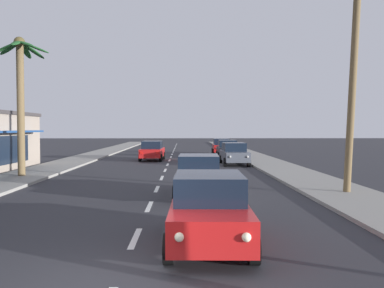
{
  "coord_description": "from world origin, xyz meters",
  "views": [
    {
      "loc": [
        1.22,
        -7.13,
        2.77
      ],
      "look_at": [
        1.53,
        8.0,
        2.2
      ],
      "focal_mm": 39.05,
      "sensor_mm": 36.0,
      "label": 1
    }
  ],
  "objects_px": {
    "sedan_parked_mid_kerb": "(234,154)",
    "sedan_parked_far_kerb": "(221,146)",
    "sedan_lead_at_stop_bar": "(209,209)",
    "sedan_third_in_queue": "(199,175)",
    "palm_left_second": "(20,80)",
    "sedan_parked_nearest_kerb": "(227,149)",
    "palm_right_second": "(356,19)",
    "sedan_oncoming_far": "(152,151)"
  },
  "relations": [
    {
      "from": "sedan_parked_mid_kerb",
      "to": "sedan_parked_far_kerb",
      "type": "distance_m",
      "value": 12.64
    },
    {
      "from": "sedan_lead_at_stop_bar",
      "to": "sedan_third_in_queue",
      "type": "relative_size",
      "value": 1.0
    },
    {
      "from": "sedan_parked_mid_kerb",
      "to": "sedan_parked_far_kerb",
      "type": "relative_size",
      "value": 1.0
    },
    {
      "from": "sedan_parked_far_kerb",
      "to": "palm_left_second",
      "type": "xyz_separation_m",
      "value": [
        -13.05,
        -20.83,
        4.58
      ]
    },
    {
      "from": "sedan_third_in_queue",
      "to": "sedan_parked_far_kerb",
      "type": "height_order",
      "value": "same"
    },
    {
      "from": "sedan_parked_nearest_kerb",
      "to": "palm_right_second",
      "type": "relative_size",
      "value": 0.45
    },
    {
      "from": "sedan_lead_at_stop_bar",
      "to": "sedan_oncoming_far",
      "type": "height_order",
      "value": "same"
    },
    {
      "from": "sedan_third_in_queue",
      "to": "palm_left_second",
      "type": "relative_size",
      "value": 0.58
    },
    {
      "from": "sedan_lead_at_stop_bar",
      "to": "sedan_parked_far_kerb",
      "type": "height_order",
      "value": "same"
    },
    {
      "from": "sedan_parked_mid_kerb",
      "to": "palm_right_second",
      "type": "distance_m",
      "value": 16.08
    },
    {
      "from": "sedan_parked_mid_kerb",
      "to": "sedan_lead_at_stop_bar",
      "type": "bearing_deg",
      "value": -98.48
    },
    {
      "from": "sedan_parked_mid_kerb",
      "to": "palm_right_second",
      "type": "bearing_deg",
      "value": -77.33
    },
    {
      "from": "sedan_third_in_queue",
      "to": "sedan_parked_mid_kerb",
      "type": "xyz_separation_m",
      "value": [
        3.22,
        14.6,
        0.0
      ]
    },
    {
      "from": "sedan_parked_nearest_kerb",
      "to": "sedan_lead_at_stop_bar",
      "type": "bearing_deg",
      "value": -96.88
    },
    {
      "from": "sedan_lead_at_stop_bar",
      "to": "palm_right_second",
      "type": "bearing_deg",
      "value": 48.43
    },
    {
      "from": "sedan_parked_mid_kerb",
      "to": "sedan_oncoming_far",
      "type": "bearing_deg",
      "value": 145.28
    },
    {
      "from": "palm_right_second",
      "to": "sedan_parked_mid_kerb",
      "type": "bearing_deg",
      "value": 102.67
    },
    {
      "from": "sedan_third_in_queue",
      "to": "sedan_parked_nearest_kerb",
      "type": "relative_size",
      "value": 1.01
    },
    {
      "from": "sedan_lead_at_stop_bar",
      "to": "palm_left_second",
      "type": "xyz_separation_m",
      "value": [
        -9.63,
        13.52,
        4.58
      ]
    },
    {
      "from": "sedan_oncoming_far",
      "to": "sedan_parked_far_kerb",
      "type": "xyz_separation_m",
      "value": [
        6.72,
        8.11,
        0.0
      ]
    },
    {
      "from": "sedan_lead_at_stop_bar",
      "to": "sedan_parked_mid_kerb",
      "type": "xyz_separation_m",
      "value": [
        3.24,
        21.7,
        0.0
      ]
    },
    {
      "from": "sedan_parked_nearest_kerb",
      "to": "palm_left_second",
      "type": "distance_m",
      "value": 20.69
    },
    {
      "from": "sedan_parked_far_kerb",
      "to": "palm_left_second",
      "type": "distance_m",
      "value": 25.0
    },
    {
      "from": "sedan_parked_nearest_kerb",
      "to": "sedan_parked_mid_kerb",
      "type": "relative_size",
      "value": 1.0
    },
    {
      "from": "sedan_lead_at_stop_bar",
      "to": "sedan_parked_mid_kerb",
      "type": "distance_m",
      "value": 21.94
    },
    {
      "from": "sedan_third_in_queue",
      "to": "sedan_parked_nearest_kerb",
      "type": "bearing_deg",
      "value": 80.94
    },
    {
      "from": "sedan_oncoming_far",
      "to": "palm_right_second",
      "type": "height_order",
      "value": "palm_right_second"
    },
    {
      "from": "sedan_lead_at_stop_bar",
      "to": "sedan_oncoming_far",
      "type": "distance_m",
      "value": 26.44
    },
    {
      "from": "sedan_parked_mid_kerb",
      "to": "palm_left_second",
      "type": "distance_m",
      "value": 15.93
    },
    {
      "from": "sedan_oncoming_far",
      "to": "palm_right_second",
      "type": "xyz_separation_m",
      "value": [
        9.77,
        -18.93,
        6.39
      ]
    },
    {
      "from": "sedan_parked_nearest_kerb",
      "to": "sedan_parked_far_kerb",
      "type": "height_order",
      "value": "same"
    },
    {
      "from": "sedan_oncoming_far",
      "to": "palm_left_second",
      "type": "distance_m",
      "value": 14.93
    },
    {
      "from": "sedan_lead_at_stop_bar",
      "to": "palm_right_second",
      "type": "xyz_separation_m",
      "value": [
        6.47,
        7.3,
        6.39
      ]
    },
    {
      "from": "sedan_lead_at_stop_bar",
      "to": "palm_left_second",
      "type": "bearing_deg",
      "value": 125.48
    },
    {
      "from": "sedan_third_in_queue",
      "to": "palm_left_second",
      "type": "distance_m",
      "value": 12.46
    },
    {
      "from": "sedan_oncoming_far",
      "to": "sedan_parked_nearest_kerb",
      "type": "relative_size",
      "value": 1.01
    },
    {
      "from": "sedan_third_in_queue",
      "to": "palm_left_second",
      "type": "height_order",
      "value": "palm_left_second"
    },
    {
      "from": "palm_left_second",
      "to": "sedan_parked_far_kerb",
      "type": "bearing_deg",
      "value": 57.93
    },
    {
      "from": "sedan_third_in_queue",
      "to": "sedan_oncoming_far",
      "type": "bearing_deg",
      "value": 99.82
    },
    {
      "from": "sedan_lead_at_stop_bar",
      "to": "sedan_parked_far_kerb",
      "type": "relative_size",
      "value": 1.0
    },
    {
      "from": "sedan_lead_at_stop_bar",
      "to": "sedan_third_in_queue",
      "type": "bearing_deg",
      "value": 89.89
    },
    {
      "from": "sedan_third_in_queue",
      "to": "sedan_parked_nearest_kerb",
      "type": "xyz_separation_m",
      "value": [
        3.47,
        21.75,
        0.0
      ]
    }
  ]
}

